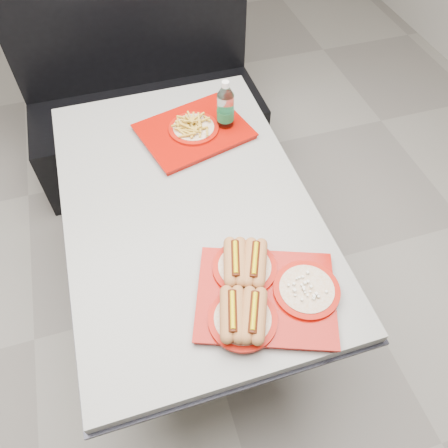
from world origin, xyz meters
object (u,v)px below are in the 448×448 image
object	(u,v)px
water_bottle	(225,109)
booth_bench	(145,103)
tray_far	(194,129)
diner_table	(189,227)
tray_near	(260,292)

from	to	relation	value
water_bottle	booth_bench	bearing A→B (deg)	109.16
tray_far	water_bottle	size ratio (longest dim) A/B	2.17
diner_table	tray_far	size ratio (longest dim) A/B	2.81
tray_near	tray_far	distance (m)	0.82
tray_far	tray_near	bearing A→B (deg)	-89.80
diner_table	booth_bench	size ratio (longest dim) A/B	1.05
tray_far	booth_bench	bearing A→B (deg)	99.36
tray_near	booth_bench	bearing A→B (deg)	94.60
booth_bench	tray_far	world-z (taller)	booth_bench
booth_bench	tray_near	bearing A→B (deg)	-85.40
booth_bench	tray_near	xyz separation A→B (m)	(0.13, -1.56, 0.38)
booth_bench	water_bottle	distance (m)	0.91
booth_bench	water_bottle	size ratio (longest dim) A/B	5.81
diner_table	water_bottle	world-z (taller)	water_bottle
tray_far	water_bottle	distance (m)	0.16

